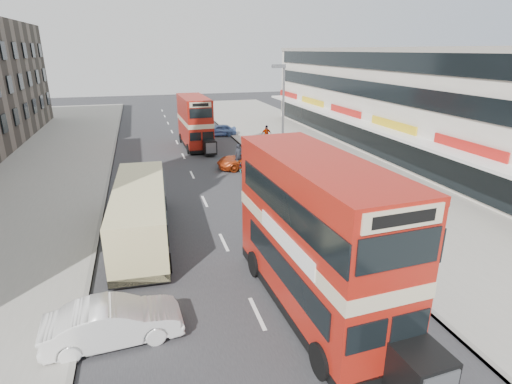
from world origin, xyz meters
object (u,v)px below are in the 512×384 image
object	(u,v)px
car_right_a	(272,177)
cyclist	(239,162)
coach	(141,211)
bus_main	(316,236)
car_right_b	(246,160)
pedestrian_far	(266,134)
car_left_front	(114,322)
car_right_c	(219,130)
bus_second	(195,122)
pedestrian_near	(327,180)
street_lamp	(282,112)

from	to	relation	value
car_right_a	cyclist	distance (m)	4.25
coach	cyclist	world-z (taller)	coach
bus_main	coach	size ratio (longest dim) A/B	1.03
car_right_b	pedestrian_far	size ratio (longest dim) A/B	2.59
car_left_front	car_right_c	distance (m)	33.61
coach	car_right_c	bearing A→B (deg)	72.88
bus_main	car_right_c	size ratio (longest dim) A/B	2.66
bus_second	coach	world-z (taller)	bus_second
bus_main	pedestrian_far	bearing A→B (deg)	-106.78
car_right_b	pedestrian_near	bearing A→B (deg)	19.36
coach	car_right_a	world-z (taller)	coach
pedestrian_far	cyclist	world-z (taller)	cyclist
bus_main	cyclist	bearing A→B (deg)	-98.09
street_lamp	car_left_front	world-z (taller)	street_lamp
car_right_a	cyclist	world-z (taller)	cyclist
bus_second	car_left_front	world-z (taller)	bus_second
bus_main	coach	world-z (taller)	bus_main
pedestrian_far	car_right_c	bearing A→B (deg)	120.59
car_right_a	coach	bearing A→B (deg)	-59.53
street_lamp	bus_main	distance (m)	16.82
bus_second	car_right_c	world-z (taller)	bus_second
bus_main	pedestrian_far	size ratio (longest dim) A/B	5.46
bus_second	pedestrian_far	world-z (taller)	bus_second
pedestrian_near	pedestrian_far	xyz separation A→B (m)	(0.66, 15.40, -0.04)
car_right_b	car_right_c	xyz separation A→B (m)	(0.36, 13.32, -0.02)
bus_second	car_right_a	world-z (taller)	bus_second
bus_second	bus_main	bearing A→B (deg)	89.43
pedestrian_far	cyclist	xyz separation A→B (m)	(-4.84, -8.25, -0.35)
street_lamp	bus_main	xyz separation A→B (m)	(-4.39, -16.13, -1.88)
bus_main	cyclist	distance (m)	18.35
bus_main	car_right_c	xyz separation A→B (m)	(2.75, 32.19, -2.26)
coach	car_left_front	world-z (taller)	coach
car_right_a	car_right_b	xyz separation A→B (m)	(-0.67, 4.70, 0.07)
pedestrian_near	cyclist	size ratio (longest dim) A/B	0.89
street_lamp	bus_second	bearing A→B (deg)	113.08
pedestrian_near	car_right_a	bearing A→B (deg)	-90.46
bus_second	cyclist	world-z (taller)	bus_second
car_right_b	street_lamp	bearing A→B (deg)	32.19
coach	pedestrian_near	bearing A→B (deg)	18.30
car_right_b	cyclist	distance (m)	1.08
bus_second	cyclist	xyz separation A→B (m)	(2.08, -9.44, -1.75)
coach	bus_main	bearing A→B (deg)	-49.52
cyclist	car_right_a	bearing A→B (deg)	-72.56
cyclist	car_left_front	bearing A→B (deg)	-118.32
pedestrian_near	pedestrian_far	bearing A→B (deg)	-133.46
street_lamp	car_right_c	size ratio (longest dim) A/B	2.15
coach	pedestrian_far	world-z (taller)	coach
pedestrian_far	bus_second	bearing A→B (deg)	168.39
bus_second	cyclist	size ratio (longest dim) A/B	3.95
street_lamp	pedestrian_far	world-z (taller)	street_lamp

